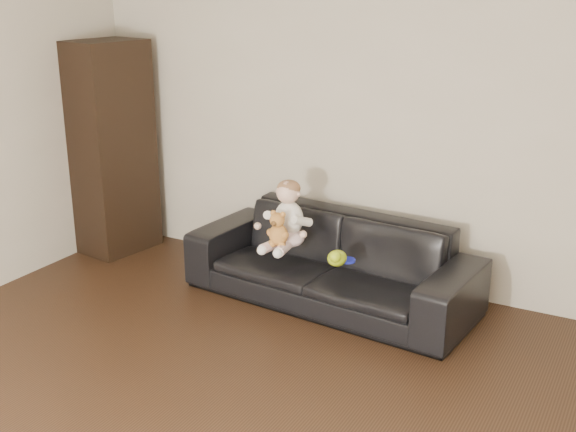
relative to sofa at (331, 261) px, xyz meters
The scene contains 9 objects.
wall_back 1.15m from the sofa, 62.47° to the left, with size 5.00×5.00×0.00m, color #BCB29D.
sofa is the anchor object (origin of this frame).
cabinet 2.08m from the sofa, behind, with size 0.43×0.59×1.71m, color black.
shelf_item 2.20m from the sofa, behind, with size 0.18×0.25×0.28m, color silver.
baby 0.43m from the sofa, 158.82° to the right, with size 0.32×0.39×0.47m.
teddy_bear 0.46m from the sofa, 137.08° to the right, with size 0.15×0.15×0.25m.
toy_green 0.34m from the sofa, 57.47° to the right, with size 0.12×0.15×0.10m, color #A6C917.
toy_rattle 0.29m from the sofa, 49.63° to the right, with size 0.06×0.06×0.06m, color #E8411B.
toy_blue_disc 0.27m from the sofa, 39.52° to the right, with size 0.11×0.11×0.01m, color #1821C7.
Camera 1 is at (1.70, -1.97, 2.16)m, focal length 45.00 mm.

